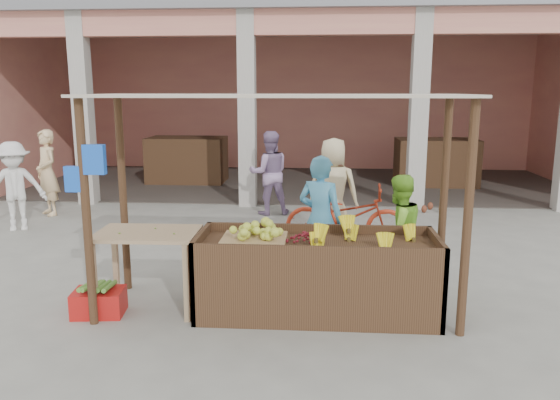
# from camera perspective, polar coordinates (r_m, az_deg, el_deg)

# --- Properties ---
(ground) EXTENTS (60.00, 60.00, 0.00)m
(ground) POSITION_cam_1_polar(r_m,az_deg,el_deg) (6.22, -0.89, -11.57)
(ground) COLOR slate
(ground) RESTS_ON ground
(market_building) EXTENTS (14.40, 6.40, 4.20)m
(market_building) POSITION_cam_1_polar(r_m,az_deg,el_deg) (14.64, 2.44, 12.49)
(market_building) COLOR #E39276
(market_building) RESTS_ON ground
(fruit_stall) EXTENTS (2.60, 0.95, 0.80)m
(fruit_stall) POSITION_cam_1_polar(r_m,az_deg,el_deg) (6.05, 3.87, -8.19)
(fruit_stall) COLOR #48301D
(fruit_stall) RESTS_ON ground
(stall_awning) EXTENTS (4.09, 1.35, 2.39)m
(stall_awning) POSITION_cam_1_polar(r_m,az_deg,el_deg) (5.80, -1.04, 6.96)
(stall_awning) COLOR #48301D
(stall_awning) RESTS_ON ground
(banana_heap) EXTENTS (1.22, 0.67, 0.22)m
(banana_heap) POSITION_cam_1_polar(r_m,az_deg,el_deg) (5.87, 8.70, -3.70)
(banana_heap) COLOR yellow
(banana_heap) RESTS_ON fruit_stall
(melon_tray) EXTENTS (0.69, 0.60, 0.19)m
(melon_tray) POSITION_cam_1_polar(r_m,az_deg,el_deg) (5.92, -2.74, -3.66)
(melon_tray) COLOR #A07D52
(melon_tray) RESTS_ON fruit_stall
(berry_heap) EXTENTS (0.41, 0.33, 0.13)m
(berry_heap) POSITION_cam_1_polar(r_m,az_deg,el_deg) (5.90, 2.59, -3.95)
(berry_heap) COLOR maroon
(berry_heap) RESTS_ON fruit_stall
(side_table) EXTENTS (1.12, 0.76, 0.90)m
(side_table) POSITION_cam_1_polar(r_m,az_deg,el_deg) (6.23, -13.66, -4.51)
(side_table) COLOR tan
(side_table) RESTS_ON ground
(papaya_pile) EXTENTS (0.76, 0.43, 0.22)m
(papaya_pile) POSITION_cam_1_polar(r_m,az_deg,el_deg) (6.17, -13.77, -2.26)
(papaya_pile) COLOR #448D2E
(papaya_pile) RESTS_ON side_table
(red_crate) EXTENTS (0.58, 0.45, 0.28)m
(red_crate) POSITION_cam_1_polar(r_m,az_deg,el_deg) (6.41, -18.39, -10.12)
(red_crate) COLOR #B11512
(red_crate) RESTS_ON ground
(plantain_bundle) EXTENTS (0.43, 0.30, 0.09)m
(plantain_bundle) POSITION_cam_1_polar(r_m,az_deg,el_deg) (6.34, -18.49, -8.58)
(plantain_bundle) COLOR #578C32
(plantain_bundle) RESTS_ON red_crate
(produce_sacks) EXTENTS (0.80, 0.75, 0.60)m
(produce_sacks) POSITION_cam_1_polar(r_m,az_deg,el_deg) (11.45, 15.65, 0.30)
(produce_sacks) COLOR maroon
(produce_sacks) RESTS_ON ground
(vendor_blue) EXTENTS (0.79, 0.71, 1.75)m
(vendor_blue) POSITION_cam_1_polar(r_m,az_deg,el_deg) (6.92, 4.25, -1.60)
(vendor_blue) COLOR #499CC4
(vendor_blue) RESTS_ON ground
(vendor_green) EXTENTS (0.83, 0.74, 1.49)m
(vendor_green) POSITION_cam_1_polar(r_m,az_deg,el_deg) (6.92, 12.24, -2.89)
(vendor_green) COLOR #87D235
(vendor_green) RESTS_ON ground
(motorcycle) EXTENTS (0.81, 2.02, 1.03)m
(motorcycle) POSITION_cam_1_polar(r_m,az_deg,el_deg) (8.52, 6.92, -1.61)
(motorcycle) COLOR #A22C16
(motorcycle) RESTS_ON ground
(shopper_a) EXTENTS (1.21, 0.97, 1.68)m
(shopper_a) POSITION_cam_1_polar(r_m,az_deg,el_deg) (10.55, -25.99, 1.62)
(shopper_a) COLOR silver
(shopper_a) RESTS_ON ground
(shopper_c) EXTENTS (0.99, 0.74, 1.87)m
(shopper_c) POSITION_cam_1_polar(r_m,az_deg,el_deg) (8.80, 5.55, 1.60)
(shopper_c) COLOR #C6B285
(shopper_c) RESTS_ON ground
(shopper_e) EXTENTS (0.81, 0.80, 1.75)m
(shopper_e) POSITION_cam_1_polar(r_m,az_deg,el_deg) (11.60, -23.16, 2.81)
(shopper_e) COLOR #E8C18B
(shopper_e) RESTS_ON ground
(shopper_f) EXTENTS (0.97, 0.68, 1.80)m
(shopper_f) POSITION_cam_1_polar(r_m,az_deg,el_deg) (10.73, -1.13, 3.25)
(shopper_f) COLOR #9376A0
(shopper_f) RESTS_ON ground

